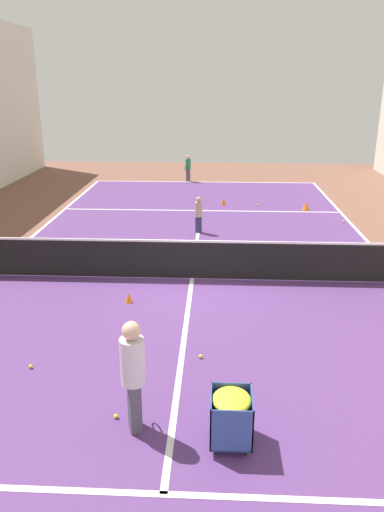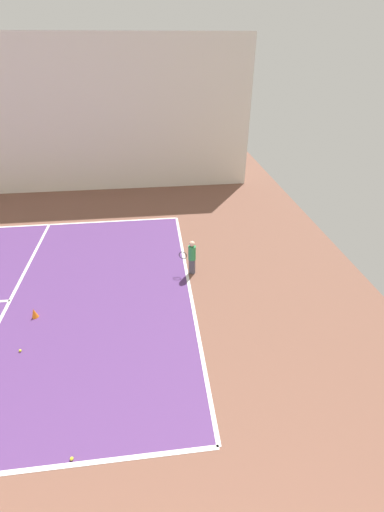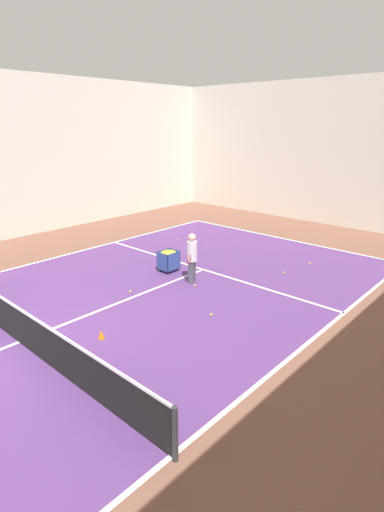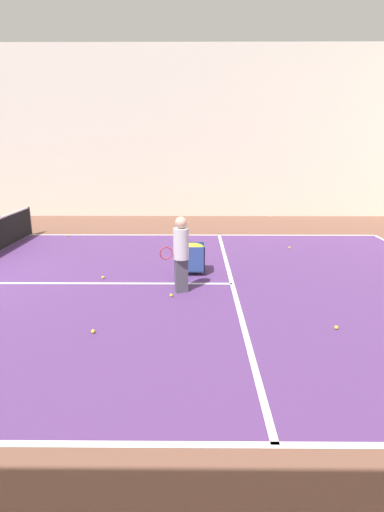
# 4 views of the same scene
# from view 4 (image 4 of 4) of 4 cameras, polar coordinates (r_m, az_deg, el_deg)

# --- Properties ---
(line_sideline_left) EXTENTS (0.10, 24.80, 0.00)m
(line_sideline_left) POSITION_cam_4_polar(r_m,az_deg,el_deg) (15.53, -22.14, 2.82)
(line_sideline_left) COLOR white
(line_sideline_left) RESTS_ON ground
(line_service_far) EXTENTS (10.39, 0.10, 0.00)m
(line_service_far) POSITION_cam_4_polar(r_m,az_deg,el_deg) (9.38, 5.76, -3.95)
(line_service_far) COLOR white
(line_service_far) RESTS_ON ground
(hall_enclosure_left) EXTENTS (0.15, 33.11, 7.18)m
(hall_enclosure_left) POSITION_cam_4_polar(r_m,az_deg,el_deg) (19.04, -18.55, 16.22)
(hall_enclosure_left) COLOR silver
(hall_enclosure_left) RESTS_ON ground
(coach_at_net) EXTENTS (0.43, 0.66, 1.68)m
(coach_at_net) POSITION_cam_4_polar(r_m,az_deg,el_deg) (8.57, -1.60, 0.92)
(coach_at_net) COLOR #4C4C56
(coach_at_net) RESTS_ON ground
(ball_cart) EXTENTS (0.56, 0.63, 0.76)m
(ball_cart) POSITION_cam_4_polar(r_m,az_deg,el_deg) (9.96, 0.00, 0.53)
(ball_cart) COLOR #2D478C
(ball_cart) RESTS_ON ground
(tennis_ball_0) EXTENTS (0.07, 0.07, 0.07)m
(tennis_ball_0) POSITION_cam_4_polar(r_m,az_deg,el_deg) (7.56, 19.92, -9.58)
(tennis_ball_0) COLOR yellow
(tennis_ball_0) RESTS_ON ground
(tennis_ball_2) EXTENTS (0.07, 0.07, 0.07)m
(tennis_ball_2) POSITION_cam_4_polar(r_m,az_deg,el_deg) (14.80, -17.31, 2.82)
(tennis_ball_2) COLOR yellow
(tennis_ball_2) RESTS_ON ground
(tennis_ball_4) EXTENTS (0.07, 0.07, 0.07)m
(tennis_ball_4) POSITION_cam_4_polar(r_m,az_deg,el_deg) (8.56, -2.98, -5.62)
(tennis_ball_4) COLOR yellow
(tennis_ball_4) RESTS_ON ground
(tennis_ball_7) EXTENTS (0.07, 0.07, 0.07)m
(tennis_ball_7) POSITION_cam_4_polar(r_m,az_deg,el_deg) (12.82, 13.76, 1.18)
(tennis_ball_7) COLOR yellow
(tennis_ball_7) RESTS_ON ground
(tennis_ball_9) EXTENTS (0.07, 0.07, 0.07)m
(tennis_ball_9) POSITION_cam_4_polar(r_m,az_deg,el_deg) (9.91, -12.61, -3.00)
(tennis_ball_9) COLOR yellow
(tennis_ball_9) RESTS_ON ground
(tennis_ball_11) EXTENTS (0.07, 0.07, 0.07)m
(tennis_ball_11) POSITION_cam_4_polar(r_m,az_deg,el_deg) (7.19, -13.95, -10.40)
(tennis_ball_11) COLOR yellow
(tennis_ball_11) RESTS_ON ground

